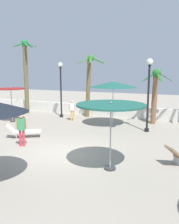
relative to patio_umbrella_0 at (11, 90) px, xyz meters
The scene contains 13 objects.
ground_plane 8.30m from the patio_umbrella_0, 33.83° to the right, with size 56.00×56.00×0.00m, color #9E9384.
boundary_wall 8.29m from the patio_umbrella_0, 34.92° to the left, with size 25.20×0.30×0.89m, color silver.
patio_umbrella_0 is the anchor object (origin of this frame).
patio_umbrella_1 7.36m from the patio_umbrella_0, 11.04° to the left, with size 3.09×3.09×3.07m.
patio_umbrella_4 10.53m from the patio_umbrella_0, 30.07° to the right, with size 2.58×2.58×2.64m.
palm_tree_1 3.85m from the patio_umbrella_0, 108.95° to the left, with size 2.15×2.14×6.26m.
palm_tree_2 5.95m from the patio_umbrella_0, 39.89° to the left, with size 2.53×2.39×4.92m.
palm_tree_3 10.22m from the patio_umbrella_0, 18.78° to the left, with size 2.16×2.20×3.84m.
lamp_post_0 9.62m from the patio_umbrella_0, ahead, with size 0.39×0.39×4.43m.
lamp_post_1 3.82m from the patio_umbrella_0, 48.84° to the left, with size 0.37×0.37×4.33m.
lounge_chair_1 4.90m from the patio_umbrella_0, 42.10° to the right, with size 1.88×1.50×0.84m.
guest_1 4.60m from the patio_umbrella_0, 27.17° to the left, with size 0.54×0.34×1.55m.
guest_2 6.16m from the patio_umbrella_0, 45.51° to the right, with size 0.49×0.39×1.64m.
Camera 1 is at (4.99, -9.06, 3.82)m, focal length 37.75 mm.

